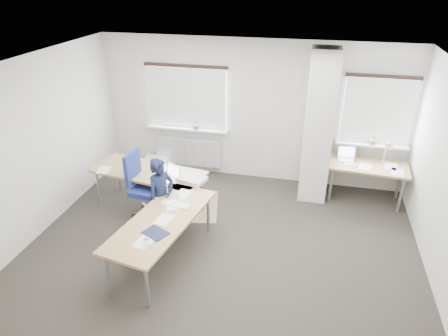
% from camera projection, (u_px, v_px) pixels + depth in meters
% --- Properties ---
extents(ground, '(6.00, 6.00, 0.00)m').
position_uv_depth(ground, '(222.00, 248.00, 6.24)').
color(ground, '#2A2622').
rests_on(ground, ground).
extents(room_shell, '(6.04, 5.04, 2.82)m').
position_uv_depth(room_shell, '(241.00, 135.00, 5.81)').
color(room_shell, '#BBB7AB').
rests_on(room_shell, ground).
extents(floor_mat, '(1.50, 1.34, 0.01)m').
position_uv_depth(floor_mat, '(182.00, 206.00, 7.34)').
color(floor_mat, '#866649').
rests_on(floor_mat, ground).
extents(white_crate, '(0.54, 0.39, 0.32)m').
position_uv_depth(white_crate, '(157.00, 165.00, 8.52)').
color(white_crate, white).
rests_on(white_crate, ground).
extents(desk_main, '(2.40, 2.98, 0.96)m').
position_uv_depth(desk_main, '(157.00, 195.00, 6.34)').
color(desk_main, olive).
rests_on(desk_main, ground).
extents(desk_side, '(1.45, 0.81, 1.22)m').
position_uv_depth(desk_side, '(368.00, 167.00, 7.24)').
color(desk_side, olive).
rests_on(desk_side, ground).
extents(task_chair, '(0.64, 0.63, 1.18)m').
position_uv_depth(task_chair, '(147.00, 199.00, 6.94)').
color(task_chair, navy).
rests_on(task_chair, ground).
extents(person, '(0.51, 0.58, 1.33)m').
position_uv_depth(person, '(162.00, 197.00, 6.32)').
color(person, black).
rests_on(person, ground).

